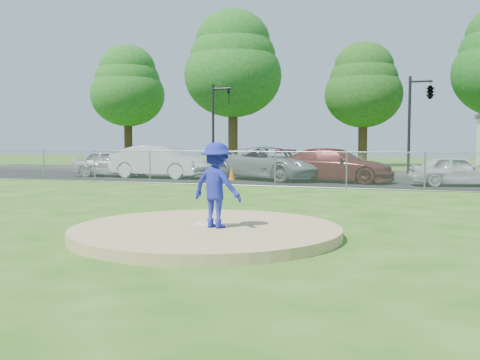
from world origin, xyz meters
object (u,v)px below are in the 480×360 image
(traffic_signal_left, at_px, (216,119))
(parked_car_white, at_px, (159,162))
(pitcher, at_px, (217,185))
(traffic_cone, at_px, (232,173))
(traffic_signal_center, at_px, (428,93))
(parked_car_gray, at_px, (270,163))
(tree_left, at_px, (233,63))
(tree_center, at_px, (364,85))
(parked_car_silver, at_px, (112,163))
(tree_far_left, at_px, (128,86))
(parked_car_pearl, at_px, (456,171))
(parked_car_darkred, at_px, (335,165))

(traffic_signal_left, relative_size, parked_car_white, 1.08)
(pitcher, bearing_deg, traffic_cone, -56.50)
(traffic_signal_center, distance_m, parked_car_gray, 10.24)
(tree_left, height_order, tree_center, tree_left)
(traffic_cone, relative_size, parked_car_silver, 0.16)
(tree_center, bearing_deg, tree_far_left, -177.27)
(parked_car_pearl, bearing_deg, traffic_cone, 75.58)
(tree_left, distance_m, tree_center, 10.59)
(tree_far_left, bearing_deg, parked_car_gray, -42.48)
(tree_far_left, bearing_deg, parked_car_darkred, -38.44)
(pitcher, relative_size, parked_car_silver, 0.39)
(tree_far_left, xyz_separation_m, tree_left, (11.00, -2.00, 1.18))
(tree_far_left, height_order, traffic_signal_center, tree_far_left)
(pitcher, distance_m, parked_car_pearl, 15.88)
(tree_center, height_order, parked_car_white, tree_center)
(tree_far_left, relative_size, parked_car_pearl, 2.75)
(tree_far_left, height_order, parked_car_pearl, tree_far_left)
(tree_far_left, relative_size, parked_car_gray, 1.79)
(parked_car_gray, relative_size, parked_car_darkred, 1.09)
(tree_far_left, relative_size, traffic_signal_center, 1.92)
(tree_left, bearing_deg, traffic_signal_left, -76.04)
(parked_car_gray, distance_m, parked_car_darkred, 3.34)
(tree_far_left, distance_m, traffic_cone, 25.52)
(parked_car_pearl, bearing_deg, parked_car_gray, 69.69)
(parked_car_silver, bearing_deg, parked_car_white, -98.70)
(parked_car_gray, bearing_deg, tree_center, 16.40)
(traffic_signal_center, xyz_separation_m, parked_car_white, (-13.37, -6.56, -3.75))
(traffic_signal_left, distance_m, parked_car_pearl, 15.88)
(tree_left, height_order, parked_car_pearl, tree_left)
(parked_car_gray, distance_m, parked_car_pearl, 8.68)
(parked_car_darkred, relative_size, parked_car_pearl, 1.41)
(tree_center, distance_m, traffic_signal_left, 14.63)
(tree_center, distance_m, traffic_signal_center, 13.12)
(traffic_signal_center, distance_m, traffic_cone, 12.20)
(parked_car_silver, bearing_deg, pitcher, -147.03)
(parked_car_silver, relative_size, parked_car_darkred, 0.79)
(tree_left, bearing_deg, tree_center, 16.70)
(traffic_signal_left, xyz_separation_m, parked_car_white, (-0.64, -6.56, -2.50))
(parked_car_pearl, bearing_deg, parked_car_silver, 74.07)
(tree_left, relative_size, parked_car_silver, 2.89)
(tree_center, bearing_deg, parked_car_silver, -121.71)
(traffic_cone, bearing_deg, traffic_signal_left, 117.72)
(tree_center, relative_size, traffic_signal_left, 1.76)
(tree_far_left, distance_m, pitcher, 40.31)
(parked_car_pearl, bearing_deg, tree_far_left, 42.52)
(parked_car_gray, xyz_separation_m, parked_car_pearl, (8.62, -0.95, -0.17))
(tree_center, distance_m, parked_car_white, 21.13)
(tree_center, bearing_deg, pitcher, -87.89)
(tree_center, xyz_separation_m, pitcher, (1.25, -34.07, -5.43))
(tree_left, bearing_deg, parked_car_gray, -63.16)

